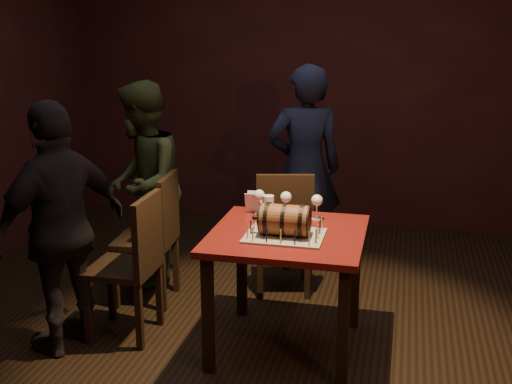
% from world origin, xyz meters
% --- Properties ---
extents(room_shell, '(5.04, 5.04, 2.80)m').
position_xyz_m(room_shell, '(0.00, 0.00, 1.40)').
color(room_shell, black).
rests_on(room_shell, ground).
extents(pub_table, '(0.90, 0.90, 0.75)m').
position_xyz_m(pub_table, '(0.13, -0.07, 0.64)').
color(pub_table, '#530F0D').
rests_on(pub_table, ground).
extents(cake_board, '(0.45, 0.35, 0.01)m').
position_xyz_m(cake_board, '(0.13, -0.15, 0.76)').
color(cake_board, gray).
rests_on(cake_board, pub_table).
extents(barrel_cake, '(0.34, 0.20, 0.20)m').
position_xyz_m(barrel_cake, '(0.13, -0.15, 0.85)').
color(barrel_cake, brown).
rests_on(barrel_cake, cake_board).
extents(birthday_candles, '(0.40, 0.30, 0.09)m').
position_xyz_m(birthday_candles, '(0.13, -0.15, 0.80)').
color(birthday_candles, '#D8C181').
rests_on(birthday_candles, cake_board).
extents(wine_glass_left, '(0.07, 0.07, 0.16)m').
position_xyz_m(wine_glass_left, '(-0.12, 0.25, 0.87)').
color(wine_glass_left, silver).
rests_on(wine_glass_left, pub_table).
extents(wine_glass_mid, '(0.07, 0.07, 0.16)m').
position_xyz_m(wine_glass_mid, '(0.06, 0.24, 0.87)').
color(wine_glass_mid, silver).
rests_on(wine_glass_mid, pub_table).
extents(wine_glass_right, '(0.07, 0.07, 0.16)m').
position_xyz_m(wine_glass_right, '(0.26, 0.22, 0.87)').
color(wine_glass_right, silver).
rests_on(wine_glass_right, pub_table).
extents(pint_of_ale, '(0.07, 0.07, 0.15)m').
position_xyz_m(pint_of_ale, '(-0.04, 0.16, 0.82)').
color(pint_of_ale, silver).
rests_on(pint_of_ale, pub_table).
extents(menu_card, '(0.10, 0.05, 0.13)m').
position_xyz_m(menu_card, '(-0.16, 0.28, 0.81)').
color(menu_card, white).
rests_on(menu_card, pub_table).
extents(chair_back, '(0.48, 0.48, 0.93)m').
position_xyz_m(chair_back, '(-0.04, 0.71, 0.52)').
color(chair_back, black).
rests_on(chair_back, ground).
extents(chair_left_rear, '(0.43, 0.43, 0.93)m').
position_xyz_m(chair_left_rear, '(-0.90, 0.39, 0.52)').
color(chair_left_rear, black).
rests_on(chair_left_rear, ground).
extents(chair_left_front, '(0.40, 0.40, 0.93)m').
position_xyz_m(chair_left_front, '(-0.83, -0.14, 0.52)').
color(chair_left_front, black).
rests_on(chair_left_front, ground).
extents(person_back, '(0.69, 0.57, 1.64)m').
position_xyz_m(person_back, '(0.01, 1.28, 0.82)').
color(person_back, black).
rests_on(person_back, ground).
extents(person_left_rear, '(0.74, 0.86, 1.54)m').
position_xyz_m(person_left_rear, '(-1.12, 0.70, 0.77)').
color(person_left_rear, '#394422').
rests_on(person_left_rear, ground).
extents(person_left_front, '(0.72, 0.97, 1.53)m').
position_xyz_m(person_left_front, '(-1.18, -0.36, 0.77)').
color(person_left_front, black).
rests_on(person_left_front, ground).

